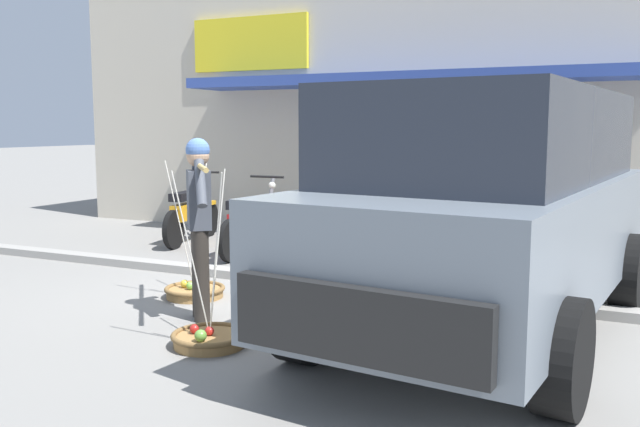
{
  "coord_description": "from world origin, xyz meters",
  "views": [
    {
      "loc": [
        3.37,
        -6.12,
        1.8
      ],
      "look_at": [
        0.27,
        0.6,
        0.85
      ],
      "focal_mm": 38.18,
      "sensor_mm": 36.0,
      "label": 1
    }
  ],
  "objects_px": {
    "fruit_vendor": "(199,216)",
    "fruit_basket_right_side": "(195,290)",
    "motorcycle_second_in_row": "(252,223)",
    "fruit_basket_left_side": "(209,337)",
    "parked_truck": "(491,204)",
    "wooden_crate": "(467,263)",
    "motorcycle_third_in_row": "(340,225)",
    "motorcycle_nearest_shop": "(191,214)"
  },
  "relations": [
    {
      "from": "fruit_vendor",
      "to": "fruit_basket_right_side",
      "type": "bearing_deg",
      "value": 129.34
    },
    {
      "from": "fruit_vendor",
      "to": "motorcycle_second_in_row",
      "type": "xyz_separation_m",
      "value": [
        -1.2,
        2.99,
        -0.52
      ]
    },
    {
      "from": "fruit_basket_left_side",
      "to": "parked_truck",
      "type": "relative_size",
      "value": 0.29
    },
    {
      "from": "fruit_basket_right_side",
      "to": "parked_truck",
      "type": "bearing_deg",
      "value": 1.56
    },
    {
      "from": "fruit_basket_left_side",
      "to": "motorcycle_second_in_row",
      "type": "distance_m",
      "value": 4.05
    },
    {
      "from": "wooden_crate",
      "to": "fruit_vendor",
      "type": "bearing_deg",
      "value": -123.19
    },
    {
      "from": "motorcycle_third_in_row",
      "to": "motorcycle_second_in_row",
      "type": "bearing_deg",
      "value": -165.19
    },
    {
      "from": "motorcycle_third_in_row",
      "to": "wooden_crate",
      "type": "relative_size",
      "value": 4.14
    },
    {
      "from": "fruit_basket_right_side",
      "to": "motorcycle_second_in_row",
      "type": "xyz_separation_m",
      "value": [
        -0.68,
        2.35,
        0.38
      ]
    },
    {
      "from": "motorcycle_third_in_row",
      "to": "parked_truck",
      "type": "height_order",
      "value": "parked_truck"
    },
    {
      "from": "fruit_basket_left_side",
      "to": "wooden_crate",
      "type": "bearing_deg",
      "value": 69.01
    },
    {
      "from": "fruit_vendor",
      "to": "fruit_basket_left_side",
      "type": "height_order",
      "value": "fruit_vendor"
    },
    {
      "from": "fruit_basket_left_side",
      "to": "motorcycle_nearest_shop",
      "type": "xyz_separation_m",
      "value": [
        -3.1,
        4.11,
        0.38
      ]
    },
    {
      "from": "fruit_vendor",
      "to": "parked_truck",
      "type": "xyz_separation_m",
      "value": [
        2.52,
        0.73,
        0.15
      ]
    },
    {
      "from": "parked_truck",
      "to": "wooden_crate",
      "type": "xyz_separation_m",
      "value": [
        -0.65,
        2.13,
        -0.97
      ]
    },
    {
      "from": "fruit_vendor",
      "to": "motorcycle_third_in_row",
      "type": "distance_m",
      "value": 3.36
    },
    {
      "from": "fruit_basket_right_side",
      "to": "motorcycle_second_in_row",
      "type": "height_order",
      "value": "fruit_basket_right_side"
    },
    {
      "from": "motorcycle_nearest_shop",
      "to": "wooden_crate",
      "type": "height_order",
      "value": "motorcycle_nearest_shop"
    },
    {
      "from": "fruit_basket_left_side",
      "to": "parked_truck",
      "type": "height_order",
      "value": "parked_truck"
    },
    {
      "from": "fruit_basket_right_side",
      "to": "parked_truck",
      "type": "xyz_separation_m",
      "value": [
        3.05,
        0.08,
        1.06
      ]
    },
    {
      "from": "fruit_basket_right_side",
      "to": "motorcycle_second_in_row",
      "type": "distance_m",
      "value": 2.47
    },
    {
      "from": "fruit_vendor",
      "to": "motorcycle_second_in_row",
      "type": "relative_size",
      "value": 0.93
    },
    {
      "from": "motorcycle_third_in_row",
      "to": "wooden_crate",
      "type": "xyz_separation_m",
      "value": [
        1.86,
        -0.45,
        -0.29
      ]
    },
    {
      "from": "fruit_vendor",
      "to": "parked_truck",
      "type": "distance_m",
      "value": 2.63
    },
    {
      "from": "motorcycle_second_in_row",
      "to": "parked_truck",
      "type": "xyz_separation_m",
      "value": [
        3.73,
        -2.26,
        0.68
      ]
    },
    {
      "from": "fruit_vendor",
      "to": "parked_truck",
      "type": "relative_size",
      "value": 0.34
    },
    {
      "from": "fruit_vendor",
      "to": "motorcycle_third_in_row",
      "type": "xyz_separation_m",
      "value": [
        0.01,
        3.31,
        -0.52
      ]
    },
    {
      "from": "fruit_basket_right_side",
      "to": "wooden_crate",
      "type": "distance_m",
      "value": 3.27
    },
    {
      "from": "fruit_basket_left_side",
      "to": "fruit_basket_right_side",
      "type": "bearing_deg",
      "value": 129.23
    },
    {
      "from": "motorcycle_nearest_shop",
      "to": "motorcycle_second_in_row",
      "type": "relative_size",
      "value": 0.99
    },
    {
      "from": "parked_truck",
      "to": "motorcycle_nearest_shop",
      "type": "bearing_deg",
      "value": 151.75
    },
    {
      "from": "wooden_crate",
      "to": "fruit_basket_right_side",
      "type": "bearing_deg",
      "value": -137.32
    },
    {
      "from": "motorcycle_second_in_row",
      "to": "motorcycle_third_in_row",
      "type": "bearing_deg",
      "value": 14.81
    },
    {
      "from": "motorcycle_second_in_row",
      "to": "parked_truck",
      "type": "height_order",
      "value": "parked_truck"
    },
    {
      "from": "fruit_basket_left_side",
      "to": "fruit_basket_right_side",
      "type": "relative_size",
      "value": 1.0
    },
    {
      "from": "parked_truck",
      "to": "wooden_crate",
      "type": "distance_m",
      "value": 2.43
    },
    {
      "from": "fruit_basket_right_side",
      "to": "motorcycle_nearest_shop",
      "type": "xyz_separation_m",
      "value": [
        -2.04,
        2.82,
        0.38
      ]
    },
    {
      "from": "fruit_vendor",
      "to": "parked_truck",
      "type": "bearing_deg",
      "value": 16.13
    },
    {
      "from": "motorcycle_nearest_shop",
      "to": "wooden_crate",
      "type": "relative_size",
      "value": 4.11
    },
    {
      "from": "fruit_basket_left_side",
      "to": "motorcycle_second_in_row",
      "type": "relative_size",
      "value": 0.8
    },
    {
      "from": "fruit_basket_left_side",
      "to": "parked_truck",
      "type": "bearing_deg",
      "value": 34.57
    },
    {
      "from": "motorcycle_nearest_shop",
      "to": "motorcycle_third_in_row",
      "type": "xyz_separation_m",
      "value": [
        2.58,
        -0.15,
        0.0
      ]
    }
  ]
}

